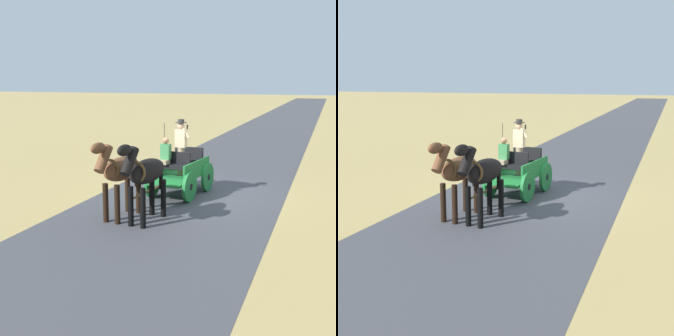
% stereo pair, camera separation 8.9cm
% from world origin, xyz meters
% --- Properties ---
extents(ground_plane, '(200.00, 200.00, 0.00)m').
position_xyz_m(ground_plane, '(0.00, 0.00, 0.00)').
color(ground_plane, tan).
extents(road_surface, '(5.86, 160.00, 0.01)m').
position_xyz_m(road_surface, '(0.00, 0.00, 0.00)').
color(road_surface, '#424247').
rests_on(road_surface, ground).
extents(horse_drawn_carriage, '(1.63, 4.52, 2.50)m').
position_xyz_m(horse_drawn_carriage, '(0.42, 0.19, 0.82)').
color(horse_drawn_carriage, '#1E7233').
rests_on(horse_drawn_carriage, ground).
extents(horse_near_side, '(0.75, 2.15, 2.21)m').
position_xyz_m(horse_near_side, '(0.32, 3.24, 1.32)').
color(horse_near_side, black).
rests_on(horse_near_side, ground).
extents(horse_off_side, '(0.73, 2.14, 2.21)m').
position_xyz_m(horse_off_side, '(1.09, 3.17, 1.32)').
color(horse_off_side, brown).
rests_on(horse_off_side, ground).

